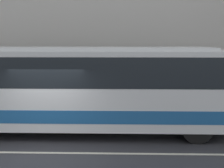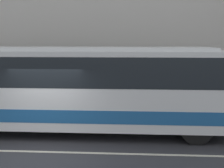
# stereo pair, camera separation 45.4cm
# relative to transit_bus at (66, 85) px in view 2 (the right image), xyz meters

# --- Properties ---
(ground_plane) EXTENTS (60.00, 60.00, 0.00)m
(ground_plane) POSITION_rel_transit_bus_xyz_m (-0.44, -2.19, -1.80)
(ground_plane) COLOR #333338
(sidewalk) EXTENTS (60.00, 2.55, 0.17)m
(sidewalk) POSITION_rel_transit_bus_xyz_m (-0.44, 3.09, -1.71)
(sidewalk) COLOR #A09E99
(sidewalk) RESTS_ON ground_plane
(lane_stripe) EXTENTS (54.00, 0.14, 0.01)m
(lane_stripe) POSITION_rel_transit_bus_xyz_m (-0.44, -2.19, -1.79)
(lane_stripe) COLOR beige
(lane_stripe) RESTS_ON ground_plane
(transit_bus) EXTENTS (12.41, 2.57, 3.19)m
(transit_bus) POSITION_rel_transit_bus_xyz_m (0.00, 0.00, 0.00)
(transit_bus) COLOR white
(transit_bus) RESTS_ON ground_plane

